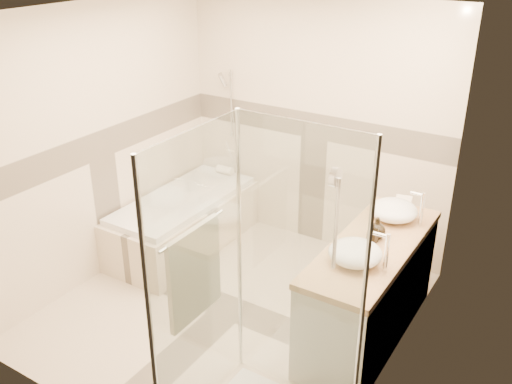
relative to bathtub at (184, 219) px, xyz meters
The scene contains 12 objects.
room 1.57m from the bathtub, 30.53° to the right, with size 2.82×3.02×2.52m.
bathtub is the anchor object (origin of this frame).
vanity 2.18m from the bathtub, ahead, with size 0.58×1.62×0.85m.
shower_enclosure 2.47m from the bathtub, 41.10° to the right, with size 0.96×0.93×2.04m.
vessel_sink_near 2.22m from the bathtub, ahead, with size 0.39×0.39×0.16m, color white.
vessel_sink_far 2.32m from the bathtub, 17.51° to the right, with size 0.39×0.39×0.15m, color white.
faucet_near 2.45m from the bathtub, ahead, with size 0.12×0.03×0.29m.
faucet_far 2.54m from the bathtub, 15.99° to the right, with size 0.12×0.03×0.30m.
amenity_bottle_a 2.24m from the bathtub, ahead, with size 0.07×0.07×0.15m, color black.
amenity_bottle_b 2.24m from the bathtub, ahead, with size 0.14×0.14×0.17m, color black.
folded_towels 2.24m from the bathtub, ahead, with size 0.14×0.23×0.07m, color white.
rolled_towel 0.78m from the bathtub, 88.62° to the left, with size 0.09×0.09×0.19m, color white.
Camera 1 is at (2.36, -3.36, 3.03)m, focal length 40.00 mm.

